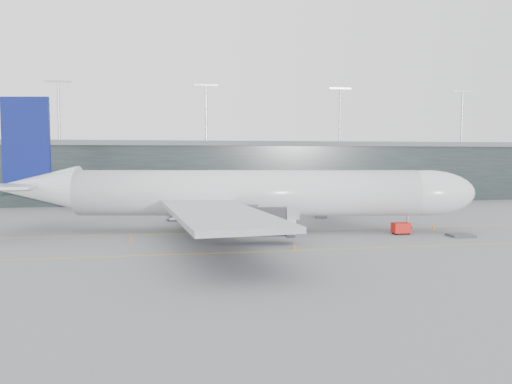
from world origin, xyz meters
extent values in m
plane|color=slate|center=(0.00, 0.00, 0.00)|extent=(320.00, 320.00, 0.00)
cube|color=gold|center=(0.00, -4.00, 0.01)|extent=(160.00, 0.25, 0.02)
cube|color=gold|center=(0.00, -20.00, 0.01)|extent=(160.00, 0.25, 0.02)
cube|color=gold|center=(5.00, 20.00, 0.01)|extent=(0.25, 60.00, 0.02)
cube|color=black|center=(0.00, 58.00, 7.00)|extent=(240.00, 35.00, 14.00)
cube|color=#585A5D|center=(0.00, 58.00, 14.60)|extent=(240.00, 36.00, 1.20)
cylinder|color=#9E9EA3|center=(-30.00, 48.00, 22.00)|extent=(0.60, 0.60, 14.00)
cylinder|color=#9E9EA3|center=(5.00, 48.00, 22.00)|extent=(0.60, 0.60, 14.00)
cylinder|color=#9E9EA3|center=(40.00, 48.00, 22.00)|extent=(0.60, 0.60, 14.00)
cylinder|color=#9E9EA3|center=(75.00, 48.00, 22.00)|extent=(0.60, 0.60, 14.00)
cylinder|color=silver|center=(7.27, -3.64, 5.87)|extent=(51.39, 15.65, 6.87)
ellipsoid|color=silver|center=(34.01, -8.37, 5.87)|extent=(15.40, 9.28, 6.87)
cone|color=silver|center=(-23.83, 1.86, 6.65)|extent=(13.15, 8.62, 6.60)
cube|color=#93969B|center=(6.18, -3.45, 3.21)|extent=(18.42, 8.55, 2.22)
cube|color=black|center=(38.15, -9.10, 6.98)|extent=(2.98, 3.70, 0.89)
cube|color=#93969B|center=(1.01, -19.97, 4.77)|extent=(13.26, 33.00, 0.61)
cylinder|color=#343338|center=(7.62, -14.39, 2.88)|extent=(8.31, 5.17, 3.88)
cube|color=#93969B|center=(6.99, 13.85, 4.77)|extent=(23.07, 33.25, 0.61)
cylinder|color=#343338|center=(11.29, 6.34, 2.88)|extent=(8.31, 5.17, 3.88)
cube|color=#0B145B|center=(-25.46, 2.15, 13.63)|extent=(7.19, 1.80, 13.30)
cube|color=silver|center=(-25.98, -3.95, 7.20)|extent=(6.94, 10.46, 0.39)
cube|color=silver|center=(-23.86, 8.06, 7.20)|extent=(9.74, 11.62, 0.39)
cylinder|color=black|center=(31.28, -7.89, 0.61)|extent=(1.28, 0.65, 1.22)
cylinder|color=#9E9EA3|center=(31.28, -7.89, 1.44)|extent=(0.33, 0.33, 2.88)
cylinder|color=black|center=(1.98, -8.11, 0.72)|extent=(1.52, 0.80, 1.44)
cylinder|color=black|center=(3.83, 2.37, 0.72)|extent=(1.52, 0.80, 1.44)
cube|color=#2D2D33|center=(21.71, 1.00, 5.23)|extent=(3.92, 4.26, 2.93)
cube|color=#2D2D33|center=(23.13, 9.56, 5.23)|extent=(4.80, 13.83, 2.61)
cube|color=#2D2D33|center=(25.35, 22.96, 5.23)|extent=(5.06, 13.87, 2.72)
cube|color=#2D2D33|center=(27.58, 36.36, 5.23)|extent=(5.32, 13.92, 2.82)
cylinder|color=#9E9EA3|center=(23.25, 10.28, 1.99)|extent=(0.52, 0.52, 3.97)
cube|color=#343338|center=(23.25, 10.28, 0.37)|extent=(2.32, 1.89, 0.73)
cylinder|color=#2D2D33|center=(21.71, 40.50, 5.23)|extent=(4.18, 4.18, 3.14)
cylinder|color=#2D2D33|center=(21.71, 40.50, 1.88)|extent=(1.88, 1.88, 3.76)
cube|color=red|center=(29.00, -10.32, 0.96)|extent=(2.50, 1.60, 1.47)
cylinder|color=black|center=(28.11, -10.90, 0.23)|extent=(0.45, 0.17, 0.45)
cylinder|color=black|center=(29.91, -10.88, 0.23)|extent=(0.45, 0.17, 0.45)
cylinder|color=black|center=(28.10, -9.77, 0.23)|extent=(0.45, 0.17, 0.45)
cylinder|color=black|center=(29.90, -9.75, 0.23)|extent=(0.45, 0.17, 0.45)
cube|color=#3B3A40|center=(36.40, -13.77, 0.20)|extent=(3.43, 2.78, 0.34)
cube|color=#343338|center=(-3.65, 11.02, 0.17)|extent=(2.58, 2.25, 0.22)
cube|color=#9DA1A8|center=(-3.65, 11.02, 1.17)|extent=(2.12, 2.04, 1.67)
cube|color=navy|center=(-3.65, 11.02, 2.04)|extent=(2.19, 2.11, 0.09)
cube|color=#343338|center=(-1.21, 11.32, 0.13)|extent=(2.13, 1.90, 0.18)
cube|color=silver|center=(-1.21, 11.32, 0.93)|extent=(1.76, 1.70, 1.34)
cube|color=navy|center=(-1.21, 11.32, 1.63)|extent=(1.82, 1.76, 0.07)
cube|color=#343338|center=(-0.83, 11.45, 0.16)|extent=(2.61, 2.31, 0.22)
cube|color=#B5BBC1|center=(-0.83, 11.45, 1.15)|extent=(2.15, 2.08, 1.65)
cube|color=navy|center=(-0.83, 11.45, 2.01)|extent=(2.22, 2.15, 0.09)
cone|color=orange|center=(35.71, -7.43, 0.37)|extent=(0.46, 0.46, 0.73)
cone|color=#D9620C|center=(10.67, -19.07, 0.32)|extent=(0.41, 0.41, 0.64)
cone|color=#CD6F0B|center=(11.13, 10.25, 0.37)|extent=(0.47, 0.47, 0.75)
cone|color=#CF650B|center=(-9.42, -9.61, 0.35)|extent=(0.45, 0.45, 0.71)
camera|label=1|loc=(-4.34, -77.88, 11.26)|focal=35.00mm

